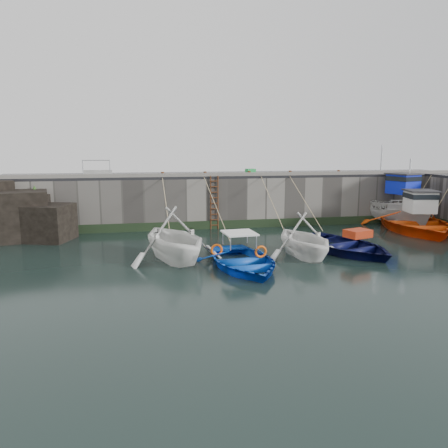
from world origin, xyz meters
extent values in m
plane|color=black|center=(0.00, 0.00, 0.00)|extent=(120.00, 120.00, 0.00)
cube|color=slate|center=(0.00, 12.50, 1.50)|extent=(30.00, 5.00, 3.00)
cube|color=black|center=(0.00, 12.50, 3.08)|extent=(30.00, 5.00, 0.16)
cube|color=slate|center=(0.00, 10.15, 3.26)|extent=(30.00, 0.30, 0.20)
cube|color=black|center=(0.00, 9.96, 0.25)|extent=(30.00, 0.08, 0.50)
cube|color=black|center=(-13.00, 9.00, 1.30)|extent=(4.05, 3.66, 2.60)
cube|color=black|center=(-11.20, 8.40, 0.95)|extent=(2.96, 2.83, 1.90)
cube|color=black|center=(-12.20, 9.60, 1.15)|extent=(2.01, 1.83, 2.30)
cone|color=#2D591E|center=(-12.60, 8.80, 2.18)|extent=(0.44, 0.44, 0.45)
cone|color=#2D591E|center=(-13.40, 9.30, 2.88)|extent=(0.44, 0.44, 0.45)
cone|color=#2D591E|center=(-11.50, 8.20, 1.68)|extent=(0.44, 0.44, 0.45)
cone|color=#2D591E|center=(-12.00, 9.80, 2.58)|extent=(0.44, 0.44, 0.45)
cylinder|color=#3F1E0F|center=(-2.22, 9.92, 1.60)|extent=(0.07, 0.07, 3.20)
cylinder|color=#3F1E0F|center=(-1.78, 9.92, 1.60)|extent=(0.07, 0.07, 3.20)
cube|color=#3F1E0F|center=(-2.00, 9.90, 0.25)|extent=(0.44, 0.06, 0.05)
cube|color=#3F1E0F|center=(-2.00, 9.90, 0.58)|extent=(0.44, 0.06, 0.05)
cube|color=#3F1E0F|center=(-2.00, 9.90, 0.91)|extent=(0.44, 0.06, 0.05)
cube|color=#3F1E0F|center=(-2.00, 9.90, 1.24)|extent=(0.44, 0.06, 0.05)
cube|color=#3F1E0F|center=(-2.00, 9.90, 1.57)|extent=(0.44, 0.06, 0.05)
cube|color=#3F1E0F|center=(-2.00, 9.90, 1.90)|extent=(0.44, 0.06, 0.05)
cube|color=#3F1E0F|center=(-2.00, 9.90, 2.23)|extent=(0.44, 0.06, 0.05)
cube|color=#3F1E0F|center=(-2.00, 9.90, 2.56)|extent=(0.44, 0.06, 0.05)
cube|color=#3F1E0F|center=(-2.00, 9.90, 2.89)|extent=(0.44, 0.06, 0.05)
imported|color=white|center=(-4.92, 3.07, 0.00)|extent=(5.67, 6.11, 2.64)
imported|color=blue|center=(-2.25, 1.37, 0.00)|extent=(4.04, 5.39, 1.06)
imported|color=white|center=(0.87, 2.69, 0.00)|extent=(4.18, 4.70, 2.28)
imported|color=#0A0E41|center=(3.07, 3.13, 0.00)|extent=(5.45, 6.45, 1.14)
imported|color=silver|center=(9.50, 9.50, 0.83)|extent=(4.11, 6.51, 2.36)
cube|color=#0D1FCC|center=(9.69, 8.93, 2.61)|extent=(1.80, 1.87, 1.20)
cube|color=black|center=(9.69, 8.93, 2.96)|extent=(1.88, 1.94, 0.28)
cube|color=#262628|center=(9.69, 8.93, 3.25)|extent=(2.06, 2.12, 0.08)
cylinder|color=#A5A8AD|center=(9.12, 10.64, 3.51)|extent=(0.08, 0.08, 3.00)
imported|color=#F74B0D|center=(9.50, 7.26, 0.42)|extent=(6.72, 8.35, 1.53)
cube|color=white|center=(9.37, 6.67, 1.78)|extent=(1.68, 1.76, 1.20)
cube|color=black|center=(9.37, 6.67, 2.13)|extent=(1.75, 1.83, 0.28)
cube|color=#262628|center=(9.37, 6.67, 2.42)|extent=(1.92, 2.00, 0.08)
cylinder|color=#A5A8AD|center=(9.75, 8.43, 2.68)|extent=(0.08, 0.08, 3.00)
cube|color=green|center=(0.71, 11.95, 3.32)|extent=(0.66, 0.57, 0.33)
cylinder|color=#A5A8AD|center=(-9.50, 10.60, 3.66)|extent=(0.05, 0.05, 1.00)
cylinder|color=#A5A8AD|center=(-8.00, 10.60, 3.66)|extent=(0.05, 0.05, 1.00)
cylinder|color=#A5A8AD|center=(-8.75, 10.60, 4.12)|extent=(1.50, 0.05, 0.05)
cube|color=gray|center=(-8.75, 11.10, 3.25)|extent=(1.60, 0.35, 0.18)
cube|color=gray|center=(-8.75, 11.45, 3.43)|extent=(1.60, 0.35, 0.18)
cylinder|color=#3F1E0F|center=(-5.00, 10.25, 3.30)|extent=(0.18, 0.18, 0.28)
cylinder|color=#3F1E0F|center=(-2.50, 10.25, 3.30)|extent=(0.18, 0.18, 0.28)
cylinder|color=#3F1E0F|center=(0.20, 10.25, 3.30)|extent=(0.18, 0.18, 0.28)
cylinder|color=#3F1E0F|center=(2.80, 10.25, 3.30)|extent=(0.18, 0.18, 0.28)
cylinder|color=#3F1E0F|center=(6.00, 10.25, 3.30)|extent=(0.18, 0.18, 0.28)
camera|label=1|loc=(-6.24, -15.53, 4.88)|focal=35.00mm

